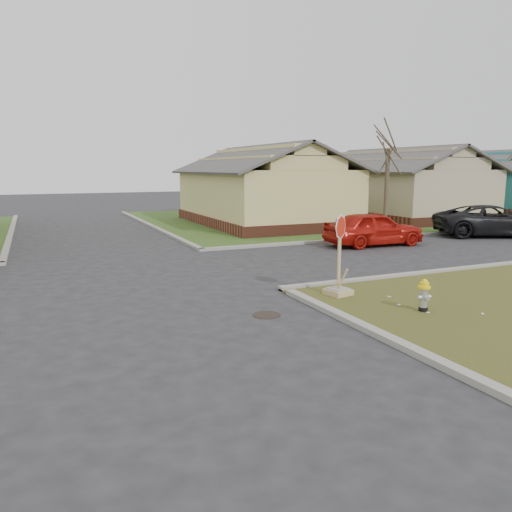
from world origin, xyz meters
name	(u,v)px	position (x,y,z in m)	size (l,w,h in m)	color
ground	(166,321)	(0.00, 0.00, 0.00)	(120.00, 120.00, 0.00)	#242426
verge_far_right	(405,214)	(22.00, 18.00, 0.03)	(37.00, 19.00, 0.05)	#2C4F1C
curbs	(126,276)	(0.00, 5.00, 0.00)	(80.00, 40.00, 0.12)	gray
manhole	(267,315)	(2.20, -0.50, 0.01)	(0.64, 0.64, 0.01)	black
side_house_yellow	(263,187)	(10.00, 16.50, 2.19)	(7.60, 11.60, 4.70)	brown
side_house_tan	(398,185)	(20.00, 16.50, 2.19)	(7.60, 11.60, 4.70)	brown
side_house_teal	(504,183)	(30.00, 16.50, 2.19)	(7.60, 11.60, 4.70)	brown
tree_mid_right	(386,191)	(14.00, 10.20, 2.15)	(0.22, 0.22, 4.20)	#3F3124
fire_hydrant	(424,293)	(5.57, -1.82, 0.47)	(0.28, 0.28, 0.76)	black
stop_sign	(339,278)	(4.62, 0.25, 0.50)	(0.60, 0.58, 2.10)	tan
red_sedan	(374,228)	(10.84, 6.99, 0.74)	(1.75, 4.34, 1.48)	#B0140C
dark_pickup	(493,221)	(18.07, 7.08, 0.76)	(2.52, 5.46, 1.52)	black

